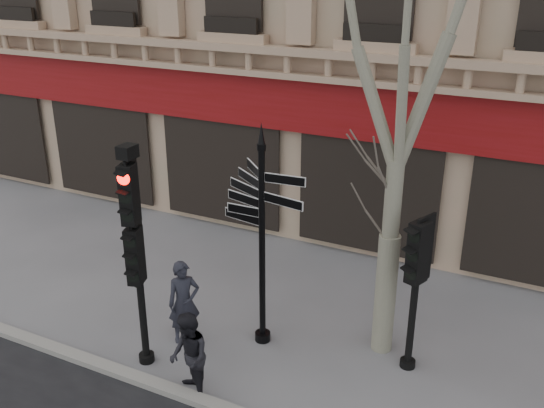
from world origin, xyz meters
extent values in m
plane|color=#5D5D62|center=(0.00, 0.00, 0.00)|extent=(80.00, 80.00, 0.00)
cube|color=maroon|center=(0.00, 4.88, 3.60)|extent=(28.00, 0.25, 1.30)
cube|color=tan|center=(0.00, 4.65, 4.57)|extent=(28.00, 0.35, 0.74)
cylinder|color=black|center=(-0.61, 0.65, 1.90)|extent=(0.12, 0.12, 3.81)
cylinder|color=black|center=(-0.61, 0.65, 0.08)|extent=(0.30, 0.30, 0.17)
cone|color=black|center=(-0.61, 0.65, 4.10)|extent=(0.13, 0.13, 0.38)
cylinder|color=black|center=(-2.21, -0.86, 1.88)|extent=(0.13, 0.13, 3.76)
cylinder|color=black|center=(-2.21, -0.86, 0.08)|extent=(0.28, 0.28, 0.15)
cube|color=black|center=(-2.21, -0.86, 2.17)|extent=(0.53, 0.44, 1.02)
cube|color=black|center=(-2.21, -0.86, 3.28)|extent=(0.53, 0.44, 1.02)
sphere|color=#FF0C05|center=(-2.21, -0.86, 3.55)|extent=(0.21, 0.21, 0.21)
cube|color=black|center=(-2.21, -0.86, 3.98)|extent=(0.31, 0.36, 0.21)
cylinder|color=black|center=(2.09, 1.09, 1.43)|extent=(0.14, 0.14, 2.86)
cylinder|color=black|center=(2.09, 1.09, 0.08)|extent=(0.30, 0.30, 0.16)
cube|color=black|center=(2.09, 1.09, 2.31)|extent=(0.57, 0.49, 1.08)
cylinder|color=gray|center=(1.50, 1.42, 1.17)|extent=(0.38, 0.38, 2.34)
cylinder|color=gray|center=(1.50, 1.42, 2.98)|extent=(0.30, 0.30, 1.49)
imported|color=#21222C|center=(-1.94, 0.01, 0.83)|extent=(0.71, 0.71, 1.66)
imported|color=black|center=(-0.96, -1.30, 0.78)|extent=(0.96, 0.95, 1.56)
camera|label=1|loc=(3.88, -8.03, 6.82)|focal=40.00mm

